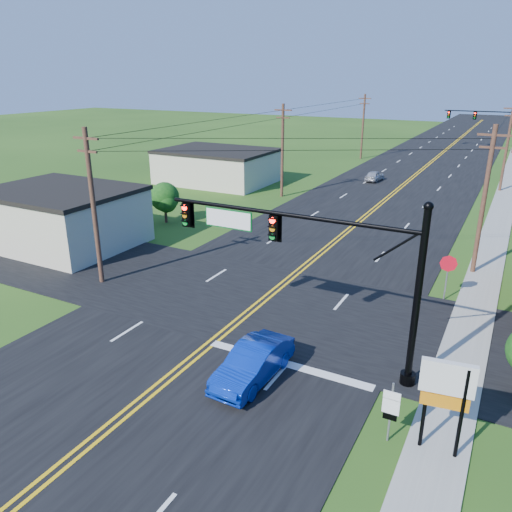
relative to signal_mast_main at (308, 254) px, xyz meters
The scene contains 19 objects.
ground 10.27m from the signal_mast_main, 118.47° to the right, with size 260.00×260.00×0.00m, color #244513.
road_main 42.49m from the signal_mast_main, 95.90° to the left, with size 16.00×220.00×0.04m, color black.
road_cross 7.56m from the signal_mast_main, 137.32° to the left, with size 70.00×10.00×0.04m, color black.
sidewalk 32.93m from the signal_mast_main, 79.10° to the left, with size 2.00×160.00×0.08m, color gray.
signal_mast_main is the anchor object (origin of this frame).
signal_mast_far 72.00m from the signal_mast_main, 89.92° to the left, with size 10.98×0.60×7.48m.
cream_bldg_near 22.33m from the signal_mast_main, 164.29° to the left, with size 10.20×8.20×4.10m.
cream_bldg_far 38.12m from the signal_mast_main, 127.88° to the left, with size 12.20×9.20×3.70m.
utility_pole_left_a 13.98m from the signal_mast_main, behind, with size 1.80×0.28×9.00m.
utility_pole_left_b 30.34m from the signal_mast_main, 117.14° to the left, with size 1.80×0.28×9.00m.
utility_pole_left_c 55.74m from the signal_mast_main, 104.37° to the left, with size 1.80×0.28×9.00m.
utility_pole_right_a 15.03m from the signal_mast_main, 68.69° to the left, with size 1.80×0.28×9.00m.
utility_pole_right_b 40.37m from the signal_mast_main, 82.22° to the left, with size 1.80×0.28×9.00m.
tree_left 23.22m from the signal_mast_main, 142.64° to the left, with size 2.40×2.40×3.37m.
blue_car 4.93m from the signal_mast_main, 113.06° to the right, with size 1.56×4.46×1.47m, color #07279F.
distant_car 39.82m from the signal_mast_main, 101.11° to the left, with size 1.40×3.49×1.19m, color #B3B2B7.
route_sign 6.80m from the signal_mast_main, 38.53° to the right, with size 0.57×0.09×2.27m.
stop_sign 10.45m from the signal_mast_main, 63.33° to the left, with size 0.91×0.24×2.59m.
pylon_sign 7.41m from the signal_mast_main, 29.19° to the right, with size 1.67×0.46×3.40m.
Camera 1 is at (11.45, -9.81, 11.67)m, focal length 35.00 mm.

